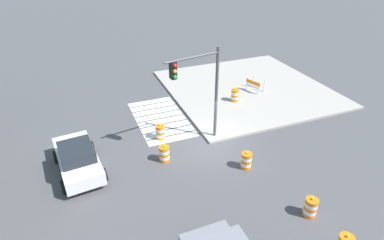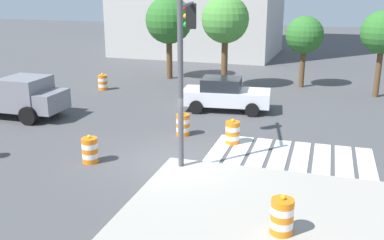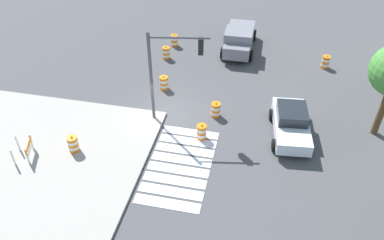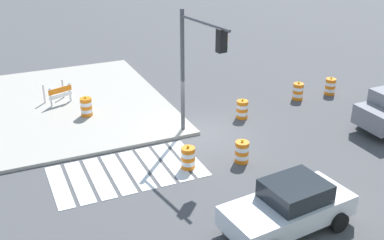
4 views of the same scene
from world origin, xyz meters
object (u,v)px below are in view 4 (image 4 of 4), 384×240
at_px(traffic_barrel_crosswalk_end, 242,109).
at_px(traffic_barrel_on_sidewalk, 86,107).
at_px(traffic_barrel_lane_center, 330,87).
at_px(traffic_barrel_median_near, 188,158).
at_px(traffic_barrel_far_curb, 242,152).
at_px(sports_car, 289,206).
at_px(construction_barricade, 59,93).
at_px(traffic_barrel_near_corner, 298,91).
at_px(traffic_light_pole, 198,56).

bearing_deg(traffic_barrel_crosswalk_end, traffic_barrel_on_sidewalk, -23.86).
bearing_deg(traffic_barrel_lane_center, traffic_barrel_median_near, 22.00).
xyz_separation_m(traffic_barrel_crosswalk_end, traffic_barrel_far_curb, (2.18, 3.81, 0.00)).
bearing_deg(sports_car, traffic_barrel_crosswalk_end, -109.88).
bearing_deg(traffic_barrel_far_curb, traffic_barrel_lane_center, -150.54).
relative_size(traffic_barrel_median_near, construction_barricade, 0.72).
distance_m(traffic_barrel_near_corner, traffic_barrel_crosswalk_end, 4.04).
distance_m(traffic_barrel_near_corner, traffic_barrel_lane_center, 2.07).
height_order(sports_car, traffic_barrel_crosswalk_end, sports_car).
distance_m(traffic_barrel_lane_center, construction_barricade, 14.56).
bearing_deg(traffic_barrel_far_curb, sports_car, 79.89).
height_order(traffic_barrel_lane_center, traffic_light_pole, traffic_light_pole).
xyz_separation_m(sports_car, traffic_barrel_crosswalk_end, (-2.96, -8.18, -0.36)).
xyz_separation_m(traffic_barrel_median_near, construction_barricade, (3.51, -8.62, 0.27)).
relative_size(sports_car, traffic_barrel_near_corner, 4.38).
height_order(traffic_barrel_median_near, traffic_light_pole, traffic_light_pole).
height_order(traffic_barrel_median_near, traffic_barrel_lane_center, same).
xyz_separation_m(sports_car, traffic_light_pole, (0.09, -6.78, 3.10)).
bearing_deg(traffic_barrel_far_curb, traffic_light_pole, -70.09).
bearing_deg(construction_barricade, traffic_barrel_near_corner, 159.84).
height_order(sports_car, traffic_barrel_lane_center, sports_car).
relative_size(traffic_barrel_median_near, traffic_light_pole, 0.19).
distance_m(traffic_barrel_crosswalk_end, traffic_barrel_lane_center, 6.06).
relative_size(traffic_barrel_near_corner, traffic_light_pole, 0.19).
height_order(traffic_barrel_near_corner, traffic_barrel_far_curb, same).
bearing_deg(traffic_barrel_median_near, traffic_barrel_far_curb, 168.73).
bearing_deg(traffic_barrel_on_sidewalk, traffic_barrel_lane_center, 170.11).
relative_size(traffic_barrel_lane_center, traffic_barrel_on_sidewalk, 1.00).
bearing_deg(traffic_barrel_lane_center, traffic_barrel_near_corner, -2.75).
distance_m(construction_barricade, traffic_light_pole, 8.81).
xyz_separation_m(traffic_barrel_far_curb, traffic_barrel_lane_center, (-8.18, -4.62, 0.00)).
bearing_deg(construction_barricade, traffic_barrel_far_curb, 122.14).
bearing_deg(traffic_barrel_far_curb, traffic_barrel_crosswalk_end, -119.76).
bearing_deg(traffic_barrel_lane_center, traffic_light_pole, 13.74).
relative_size(traffic_barrel_on_sidewalk, traffic_light_pole, 0.19).
relative_size(sports_car, construction_barricade, 3.14).
height_order(sports_car, traffic_barrel_median_near, sports_car).
bearing_deg(traffic_barrel_median_near, traffic_barrel_near_corner, -152.69).
height_order(traffic_barrel_near_corner, traffic_barrel_crosswalk_end, same).
distance_m(sports_car, traffic_barrel_on_sidewalk, 11.94).
xyz_separation_m(sports_car, construction_barricade, (4.91, -13.43, -0.09)).
relative_size(sports_car, traffic_barrel_median_near, 4.38).
distance_m(traffic_barrel_near_corner, traffic_barrel_median_near, 9.34).
distance_m(traffic_barrel_on_sidewalk, construction_barricade, 2.37).
xyz_separation_m(traffic_barrel_near_corner, traffic_barrel_crosswalk_end, (3.94, 0.91, 0.00)).
distance_m(traffic_barrel_far_curb, traffic_barrel_lane_center, 9.40).
height_order(sports_car, traffic_barrel_near_corner, sports_car).
bearing_deg(traffic_barrel_median_near, traffic_barrel_crosswalk_end, -142.26).
height_order(traffic_barrel_crosswalk_end, traffic_barrel_far_curb, same).
distance_m(traffic_barrel_far_curb, construction_barricade, 10.70).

